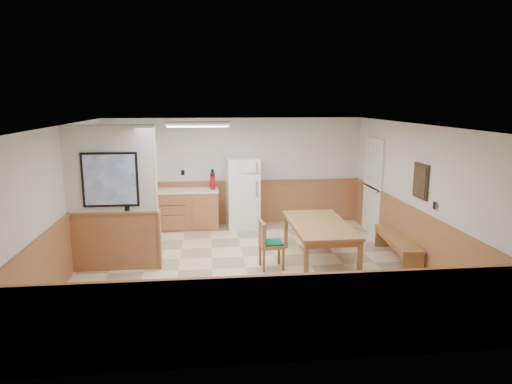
{
  "coord_description": "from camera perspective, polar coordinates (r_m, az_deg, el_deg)",
  "views": [
    {
      "loc": [
        -0.65,
        -7.58,
        2.9
      ],
      "look_at": [
        0.23,
        0.4,
        1.28
      ],
      "focal_mm": 32.0,
      "sensor_mm": 36.0,
      "label": 1
    }
  ],
  "objects": [
    {
      "name": "ceiling",
      "position": [
        7.62,
        -1.38,
        8.41
      ],
      "size": [
        6.0,
        6.0,
        0.02
      ],
      "primitive_type": "cube",
      "color": "white",
      "rests_on": "back_wall"
    },
    {
      "name": "dining_bench",
      "position": [
        8.79,
        17.25,
        -5.99
      ],
      "size": [
        0.54,
        1.75,
        0.45
      ],
      "rotation": [
        0.0,
        0.0,
        -0.09
      ],
      "color": "olive",
      "rests_on": "ground"
    },
    {
      "name": "right_wall",
      "position": [
        8.57,
        19.07,
        -0.31
      ],
      "size": [
        0.02,
        6.0,
        2.5
      ],
      "primitive_type": "cube",
      "color": "silver",
      "rests_on": "ground"
    },
    {
      "name": "kitchen_window",
      "position": [
        10.74,
        -13.99,
        3.87
      ],
      "size": [
        0.8,
        0.04,
        1.0
      ],
      "color": "silver",
      "rests_on": "back_wall"
    },
    {
      "name": "partition_wall",
      "position": [
        8.11,
        -17.49,
        -0.98
      ],
      "size": [
        1.5,
        0.2,
        2.5
      ],
      "color": "silver",
      "rests_on": "ground"
    },
    {
      "name": "left_wall",
      "position": [
        8.11,
        -22.96,
        -1.24
      ],
      "size": [
        0.02,
        6.0,
        2.5
      ],
      "primitive_type": "cube",
      "color": "silver",
      "rests_on": "ground"
    },
    {
      "name": "wainscot_left",
      "position": [
        8.29,
        -22.43,
        -6.3
      ],
      "size": [
        0.04,
        6.0,
        1.0
      ],
      "primitive_type": "cube",
      "color": "#995E3D",
      "rests_on": "ground"
    },
    {
      "name": "refrigerator",
      "position": [
        10.46,
        -1.68,
        -0.13
      ],
      "size": [
        0.76,
        0.74,
        1.61
      ],
      "rotation": [
        0.0,
        0.0,
        0.06
      ],
      "color": "white",
      "rests_on": "ground"
    },
    {
      "name": "exterior_door",
      "position": [
        10.31,
        14.37,
        0.74
      ],
      "size": [
        0.07,
        1.02,
        2.15
      ],
      "color": "silver",
      "rests_on": "ground"
    },
    {
      "name": "kitchen_counter",
      "position": [
        10.57,
        -9.12,
        -2.07
      ],
      "size": [
        2.2,
        0.61,
        1.0
      ],
      "color": "#A6643B",
      "rests_on": "ground"
    },
    {
      "name": "fluorescent_fixture",
      "position": [
        8.9,
        -7.3,
        8.4
      ],
      "size": [
        1.2,
        0.3,
        0.09
      ],
      "color": "silver",
      "rests_on": "ceiling"
    },
    {
      "name": "wall_painting",
      "position": [
        8.24,
        19.87,
        1.31
      ],
      "size": [
        0.04,
        0.5,
        0.6
      ],
      "color": "#312113",
      "rests_on": "right_wall"
    },
    {
      "name": "ground",
      "position": [
        8.14,
        -1.29,
        -9.44
      ],
      "size": [
        6.0,
        6.0,
        0.0
      ],
      "primitive_type": "plane",
      "color": "beige",
      "rests_on": "ground"
    },
    {
      "name": "wainscot_right",
      "position": [
        8.74,
        18.63,
        -5.13
      ],
      "size": [
        0.04,
        6.0,
        1.0
      ],
      "primitive_type": "cube",
      "color": "#995E3D",
      "rests_on": "ground"
    },
    {
      "name": "wainscot_back",
      "position": [
        10.85,
        -2.67,
        -1.37
      ],
      "size": [
        6.0,
        0.04,
        1.0
      ],
      "primitive_type": "cube",
      "color": "#995E3D",
      "rests_on": "ground"
    },
    {
      "name": "soap_bottle",
      "position": [
        10.53,
        -15.19,
        0.67
      ],
      "size": [
        0.08,
        0.08,
        0.22
      ],
      "primitive_type": "cylinder",
      "rotation": [
        0.0,
        0.0,
        0.25
      ],
      "color": "#178332",
      "rests_on": "kitchen_counter"
    },
    {
      "name": "fire_extinguisher",
      "position": [
        10.4,
        -5.45,
        1.43
      ],
      "size": [
        0.12,
        0.12,
        0.46
      ],
      "rotation": [
        0.0,
        0.0,
        0.07
      ],
      "color": "#AF0918",
      "rests_on": "kitchen_counter"
    },
    {
      "name": "dining_chair",
      "position": [
        7.97,
        1.39,
        -6.15
      ],
      "size": [
        0.58,
        0.43,
        0.85
      ],
      "rotation": [
        0.0,
        0.0,
        0.07
      ],
      "color": "olive",
      "rests_on": "ground"
    },
    {
      "name": "dining_table",
      "position": [
        8.23,
        7.93,
        -4.47
      ],
      "size": [
        1.0,
        2.0,
        0.75
      ],
      "rotation": [
        0.0,
        0.0,
        -0.0
      ],
      "color": "olive",
      "rests_on": "ground"
    },
    {
      "name": "back_wall",
      "position": [
        10.73,
        -2.71,
        2.56
      ],
      "size": [
        6.0,
        0.02,
        2.5
      ],
      "primitive_type": "cube",
      "color": "silver",
      "rests_on": "ground"
    }
  ]
}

